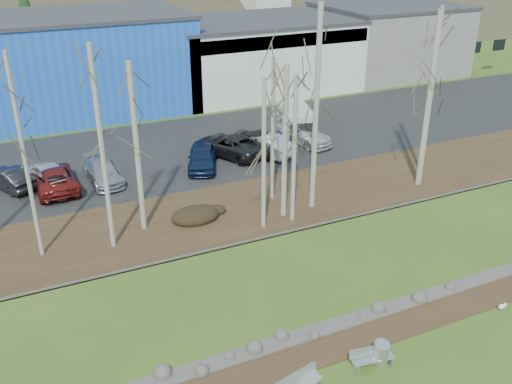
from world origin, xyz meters
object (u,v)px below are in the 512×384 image
seagull (502,306)px  van_white (296,122)px  car_1 (9,178)px  bench_intact (372,358)px  car_0 (48,174)px  car_8 (253,141)px  car_2 (54,178)px  car_7 (303,133)px  car_5 (265,144)px  litter_bin (381,355)px  car_3 (103,172)px  car_4 (202,157)px  car_6 (230,145)px

seagull → van_white: bearing=97.4°
car_1 → bench_intact: bearing=89.0°
car_0 → car_8: 14.15m
bench_intact → car_1: bearing=125.1°
car_2 → car_7: car_7 is taller
car_0 → car_5: 14.70m
litter_bin → car_2: (-8.91, 21.37, 0.39)m
car_0 → car_3: 3.33m
car_7 → van_white: 1.59m
car_3 → car_4: (6.54, -0.54, 0.12)m
car_0 → car_7: car_0 is taller
car_8 → van_white: bearing=171.4°
bench_intact → car_2: (-8.56, 21.28, 0.45)m
bench_intact → car_2: car_2 is taller
car_7 → car_8: bearing=166.7°
car_0 → car_4: 9.86m
bench_intact → car_4: car_4 is taller
car_2 → car_0: bearing=-68.9°
car_5 → car_7: 3.75m
car_2 → car_7: 18.03m
seagull → car_4: (-6.25, 20.16, 0.73)m
car_3 → car_6: 9.16m
car_5 → car_7: size_ratio=0.89×
car_2 → car_4: car_4 is taller
litter_bin → bench_intact: bearing=166.4°
car_1 → car_4: bearing=143.5°
bench_intact → car_0: bearing=120.9°
car_8 → van_white: size_ratio=1.01×
car_5 → car_6: size_ratio=0.82×
car_5 → litter_bin: bearing=54.7°
bench_intact → car_3: car_3 is taller
litter_bin → car_7: car_7 is taller
car_0 → car_8: size_ratio=0.83×
car_3 → car_8: 10.95m
car_6 → van_white: size_ratio=1.01×
litter_bin → seagull: size_ratio=2.10×
car_3 → car_1: bearing=162.2°
car_3 → car_6: (9.12, 0.82, 0.11)m
car_6 → car_1: bearing=-30.1°
litter_bin → car_3: car_3 is taller
car_2 → car_3: 2.95m
seagull → car_4: bearing=120.9°
litter_bin → car_6: car_6 is taller
seagull → van_white: (2.54, 23.04, 1.06)m
car_0 → car_2: car_0 is taller
car_4 → car_8: (4.38, 1.36, -0.01)m
car_5 → car_8: size_ratio=0.82×
car_2 → car_8: bearing=-178.6°
car_3 → car_0: bearing=163.3°
car_7 → car_8: car_8 is taller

